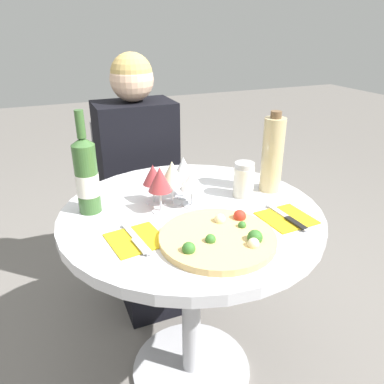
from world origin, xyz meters
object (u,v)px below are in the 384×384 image
at_px(seated_diner, 144,197).
at_px(wine_bottle, 87,176).
at_px(pizza_large, 219,237).
at_px(tall_carafe, 272,154).
at_px(dining_table, 191,251).
at_px(chair_behind_diner, 137,205).

bearing_deg(seated_diner, wine_bottle, 57.06).
xyz_separation_m(pizza_large, wine_bottle, (-0.31, 0.33, 0.11)).
bearing_deg(wine_bottle, tall_carafe, -7.22).
bearing_deg(dining_table, tall_carafe, 6.91).
relative_size(wine_bottle, tall_carafe, 1.14).
bearing_deg(seated_diner, chair_behind_diner, -90.00).
bearing_deg(chair_behind_diner, wine_bottle, 63.62).
distance_m(seated_diner, pizza_large, 0.83).
relative_size(seated_diner, wine_bottle, 3.60).
height_order(dining_table, seated_diner, seated_diner).
distance_m(dining_table, pizza_large, 0.28).
distance_m(seated_diner, wine_bottle, 0.65).
relative_size(dining_table, wine_bottle, 2.60).
relative_size(chair_behind_diner, seated_diner, 0.73).
xyz_separation_m(chair_behind_diner, tall_carafe, (0.34, -0.69, 0.45)).
distance_m(chair_behind_diner, seated_diner, 0.18).
xyz_separation_m(chair_behind_diner, seated_diner, (-0.00, -0.14, 0.11)).
bearing_deg(seated_diner, tall_carafe, 121.99).
xyz_separation_m(seated_diner, pizza_large, (0.01, -0.80, 0.22)).
xyz_separation_m(chair_behind_diner, pizza_large, (0.01, -0.94, 0.33)).
xyz_separation_m(seated_diner, tall_carafe, (0.34, -0.55, 0.34)).
distance_m(chair_behind_diner, pizza_large, 1.00).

